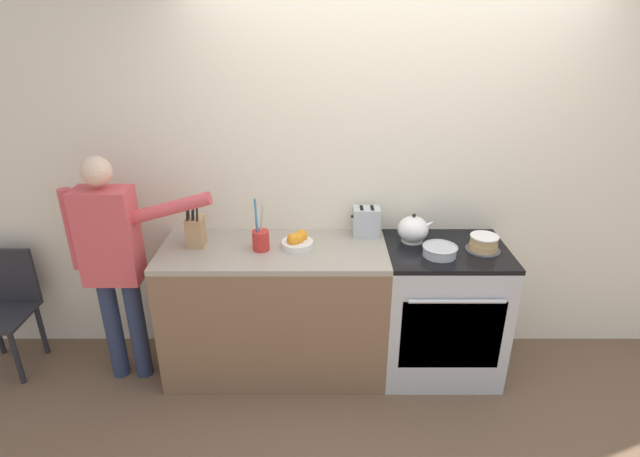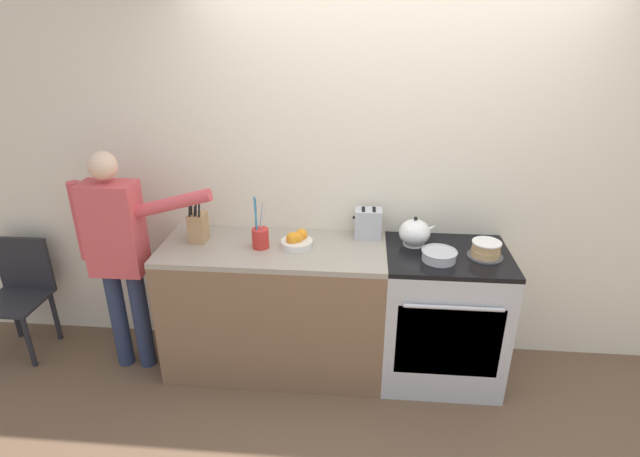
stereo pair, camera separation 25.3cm
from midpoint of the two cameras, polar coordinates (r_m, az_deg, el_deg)
The scene contains 13 objects.
ground_plane at distance 3.43m, azimuth 9.55°, elevation -18.72°, with size 16.00×16.00×0.00m, color brown.
wall_back at distance 3.33m, azimuth 10.34°, elevation 5.87°, with size 8.00×0.04×2.60m.
counter_cabinet at distance 3.40m, azimuth -2.99°, elevation -9.06°, with size 1.44×0.61×0.91m.
stove_range at distance 3.44m, azimuth 15.81°, elevation -9.61°, with size 0.77×0.64×0.91m.
layer_cake at distance 3.23m, azimuth 20.58°, elevation -2.34°, with size 0.21×0.21×0.10m.
tea_kettle at distance 3.25m, azimuth 12.99°, elevation -0.49°, with size 0.24×0.20×0.19m.
mixing_bowl at distance 3.10m, azimuth 15.75°, elevation -3.02°, with size 0.21×0.21×0.06m.
knife_block at distance 3.29m, azimuth -11.64°, elevation 0.15°, with size 0.10×0.13×0.28m.
utensil_crock at distance 3.14m, azimuth -4.58°, elevation -1.00°, with size 0.11×0.11×0.34m.
fruit_bowl at distance 3.16m, azimuth -0.39°, elevation -1.42°, with size 0.20×0.20×0.11m.
toaster at distance 3.30m, azimuth 7.72°, elevation 0.55°, with size 0.19×0.12×0.20m.
person_baker at distance 3.38m, azimuth -20.08°, elevation -2.04°, with size 0.90×0.20×1.53m.
dining_chair at distance 4.11m, azimuth -29.58°, elevation -6.02°, with size 0.40×0.40×0.83m.
Camera 2 is at (-0.19, -2.53, 2.29)m, focal length 28.00 mm.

